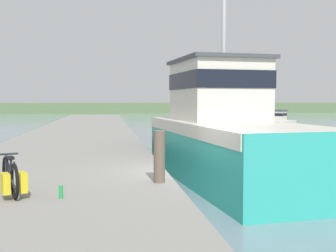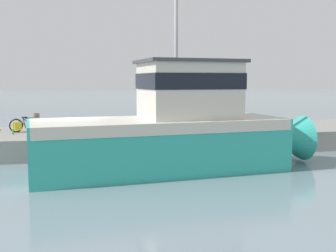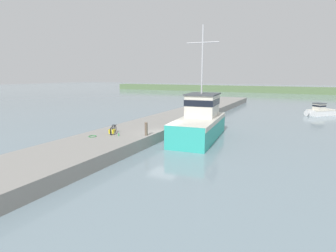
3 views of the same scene
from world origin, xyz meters
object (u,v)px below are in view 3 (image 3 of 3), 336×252
water_bottle_on_curb (115,130)px  water_bottle_by_bike (119,135)px  fishing_boat_main (201,121)px  bicycle_touring (113,130)px  mooring_post (146,129)px  boat_orange_near (320,111)px

water_bottle_on_curb → water_bottle_by_bike: (1.47, -1.38, -0.01)m
fishing_boat_main → water_bottle_on_curb: (-6.14, -4.87, -0.52)m
fishing_boat_main → water_bottle_on_curb: 7.85m
bicycle_touring → water_bottle_by_bike: bicycle_touring is taller
mooring_post → water_bottle_by_bike: size_ratio=4.75×
water_bottle_on_curb → water_bottle_by_bike: size_ratio=1.05×
fishing_boat_main → mooring_post: size_ratio=10.21×
fishing_boat_main → water_bottle_on_curb: fishing_boat_main is taller
mooring_post → water_bottle_on_curb: size_ratio=4.54×
fishing_boat_main → water_bottle_by_bike: (-4.67, -6.26, -0.53)m
boat_orange_near → bicycle_touring: bearing=102.1°
water_bottle_on_curb → fishing_boat_main: bearing=38.5°
bicycle_touring → mooring_post: mooring_post is taller
fishing_boat_main → mooring_post: fishing_boat_main is taller
water_bottle_by_bike → water_bottle_on_curb: bearing=136.7°
boat_orange_near → bicycle_touring: size_ratio=2.88×
bicycle_touring → mooring_post: (2.76, 0.82, 0.22)m
boat_orange_near → water_bottle_by_bike: bearing=103.8°
boat_orange_near → water_bottle_by_bike: 31.20m
bicycle_touring → water_bottle_by_bike: size_ratio=6.82×
water_bottle_on_curb → water_bottle_by_bike: bearing=-43.3°
mooring_post → water_bottle_by_bike: mooring_post is taller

